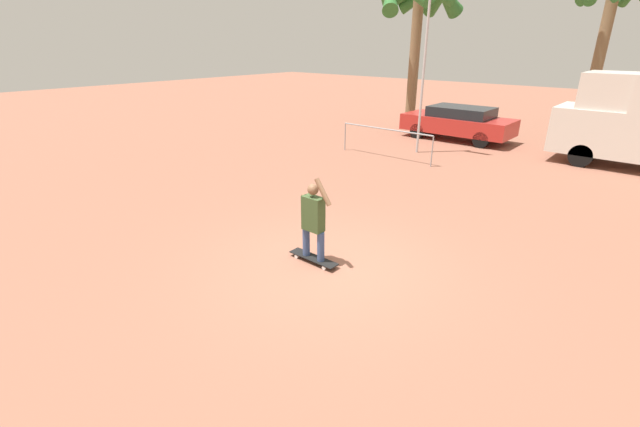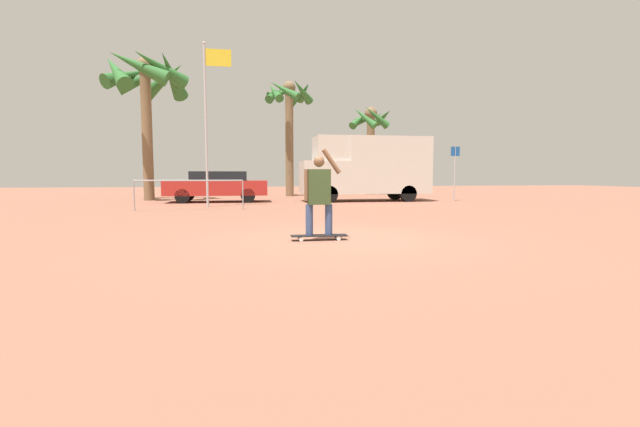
% 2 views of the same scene
% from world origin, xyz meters
% --- Properties ---
extents(ground_plane, '(80.00, 80.00, 0.00)m').
position_xyz_m(ground_plane, '(0.00, 0.00, 0.00)').
color(ground_plane, '#935B47').
extents(skateboard, '(1.07, 0.25, 0.10)m').
position_xyz_m(skateboard, '(-0.37, -0.07, 0.08)').
color(skateboard, black).
rests_on(skateboard, ground_plane).
extents(person_skateboarder, '(0.71, 0.22, 1.64)m').
position_xyz_m(person_skateboarder, '(-0.38, -0.07, 0.94)').
color(person_skateboarder, '#384C7A').
rests_on(person_skateboarder, skateboard).
extents(parked_car_red, '(4.59, 1.89, 1.41)m').
position_xyz_m(parked_car_red, '(-3.07, 12.37, 0.76)').
color(parked_car_red, black).
rests_on(parked_car_red, ground_plane).
extents(palm_tree_center_background, '(2.95, 2.90, 6.75)m').
position_xyz_m(palm_tree_center_background, '(0.79, 17.47, 5.30)').
color(palm_tree_center_background, brown).
rests_on(palm_tree_center_background, ground_plane).
extents(palm_tree_far_left, '(4.36, 4.34, 7.14)m').
position_xyz_m(palm_tree_far_left, '(-6.46, 14.29, 5.79)').
color(palm_tree_far_left, brown).
rests_on(palm_tree_far_left, ground_plane).
extents(flagpole, '(1.06, 0.12, 6.29)m').
position_xyz_m(flagpole, '(-3.14, 9.19, 3.68)').
color(flagpole, '#B7B7BC').
rests_on(flagpole, ground_plane).
extents(plaza_railing_segment, '(3.76, 0.05, 1.08)m').
position_xyz_m(plaza_railing_segment, '(-3.72, 7.66, 0.89)').
color(plaza_railing_segment, '#99999E').
rests_on(plaza_railing_segment, ground_plane).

